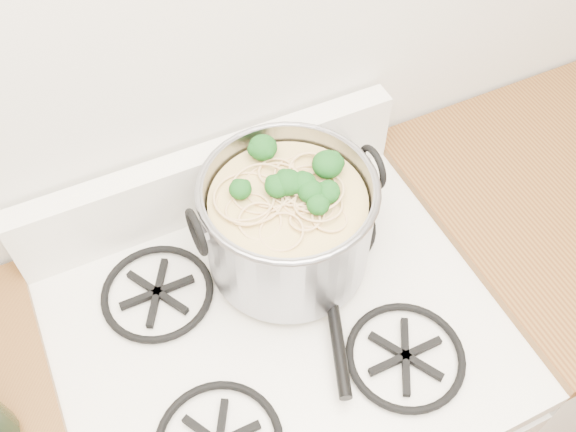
{
  "coord_description": "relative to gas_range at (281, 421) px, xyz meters",
  "views": [
    {
      "loc": [
        -0.21,
        0.78,
        1.92
      ],
      "look_at": [
        0.08,
        1.38,
        1.04
      ],
      "focal_mm": 40.0,
      "sensor_mm": 36.0,
      "label": 1
    }
  ],
  "objects": [
    {
      "name": "stock_pot",
      "position": [
        0.08,
        0.12,
        0.58
      ],
      "size": [
        0.34,
        0.31,
        0.21
      ],
      "color": "gray",
      "rests_on": "gas_range"
    },
    {
      "name": "gas_range",
      "position": [
        0.0,
        0.0,
        0.0
      ],
      "size": [
        0.76,
        0.66,
        0.92
      ],
      "color": "white",
      "rests_on": "ground"
    },
    {
      "name": "glass_bowl",
      "position": [
        0.17,
        0.23,
        0.5
      ],
      "size": [
        0.11,
        0.11,
        0.02
      ],
      "primitive_type": "imported",
      "rotation": [
        0.0,
        0.0,
        -0.03
      ],
      "color": "white",
      "rests_on": "gas_range"
    },
    {
      "name": "spatula",
      "position": [
        0.13,
        0.06,
        0.5
      ],
      "size": [
        0.38,
        0.39,
        0.02
      ],
      "primitive_type": null,
      "rotation": [
        0.0,
        0.0,
        -0.36
      ],
      "color": "black",
      "rests_on": "gas_range"
    }
  ]
}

